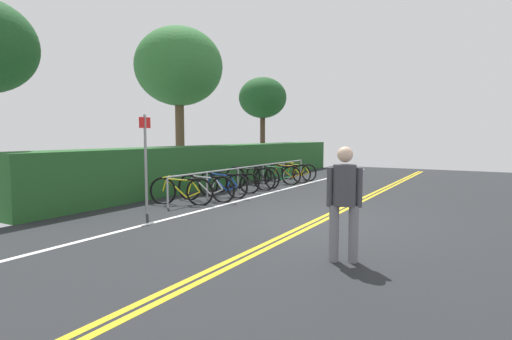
# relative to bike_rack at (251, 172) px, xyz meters

# --- Properties ---
(ground_plane) EXTENTS (29.94, 10.17, 0.05)m
(ground_plane) POSITION_rel_bike_rack_xyz_m (-3.34, -3.74, -0.63)
(ground_plane) COLOR #232628
(centre_line_yellow_inner) EXTENTS (26.95, 0.10, 0.00)m
(centre_line_yellow_inner) POSITION_rel_bike_rack_xyz_m (-3.34, -3.82, -0.60)
(centre_line_yellow_inner) COLOR gold
(centre_line_yellow_inner) RESTS_ON ground_plane
(centre_line_yellow_outer) EXTENTS (26.95, 0.10, 0.00)m
(centre_line_yellow_outer) POSITION_rel_bike_rack_xyz_m (-3.34, -3.66, -0.60)
(centre_line_yellow_outer) COLOR gold
(centre_line_yellow_outer) RESTS_ON ground_plane
(bike_lane_stripe_white) EXTENTS (26.95, 0.12, 0.00)m
(bike_lane_stripe_white) POSITION_rel_bike_rack_xyz_m (-3.34, -0.89, -0.60)
(bike_lane_stripe_white) COLOR white
(bike_lane_stripe_white) RESTS_ON ground_plane
(bike_rack) EXTENTS (7.98, 0.05, 0.79)m
(bike_rack) POSITION_rel_bike_rack_xyz_m (0.00, 0.00, 0.00)
(bike_rack) COLOR #9EA0A5
(bike_rack) RESTS_ON ground_plane
(bicycle_0) EXTENTS (0.67, 1.66, 0.76)m
(bicycle_0) POSITION_rel_bike_rack_xyz_m (-3.40, 0.06, -0.25)
(bicycle_0) COLOR black
(bicycle_0) RESTS_ON ground_plane
(bicycle_1) EXTENTS (0.46, 1.81, 0.76)m
(bicycle_1) POSITION_rel_bike_rack_xyz_m (-2.60, -0.12, -0.25)
(bicycle_1) COLOR black
(bicycle_1) RESTS_ON ground_plane
(bicycle_2) EXTENTS (0.46, 1.77, 0.75)m
(bicycle_2) POSITION_rel_bike_rack_xyz_m (-1.75, -0.08, -0.25)
(bicycle_2) COLOR black
(bicycle_2) RESTS_ON ground_plane
(bicycle_3) EXTENTS (0.57, 1.66, 0.68)m
(bicycle_3) POSITION_rel_bike_rack_xyz_m (-0.88, 0.11, -0.29)
(bicycle_3) COLOR black
(bicycle_3) RESTS_ON ground_plane
(bicycle_4) EXTENTS (0.46, 1.83, 0.79)m
(bicycle_4) POSITION_rel_bike_rack_xyz_m (0.02, 0.06, -0.23)
(bicycle_4) COLOR black
(bicycle_4) RESTS_ON ground_plane
(bicycle_5) EXTENTS (0.68, 1.67, 0.78)m
(bicycle_5) POSITION_rel_bike_rack_xyz_m (0.85, 0.06, -0.24)
(bicycle_5) COLOR black
(bicycle_5) RESTS_ON ground_plane
(bicycle_6) EXTENTS (0.60, 1.75, 0.74)m
(bicycle_6) POSITION_rel_bike_rack_xyz_m (1.77, -0.02, -0.26)
(bicycle_6) COLOR black
(bicycle_6) RESTS_ON ground_plane
(bicycle_7) EXTENTS (0.46, 1.78, 0.75)m
(bicycle_7) POSITION_rel_bike_rack_xyz_m (2.54, -0.12, -0.25)
(bicycle_7) COLOR black
(bicycle_7) RESTS_ON ground_plane
(bicycle_8) EXTENTS (0.46, 1.66, 0.71)m
(bicycle_8) POSITION_rel_bike_rack_xyz_m (3.50, -0.10, -0.27)
(bicycle_8) COLOR black
(bicycle_8) RESTS_ON ground_plane
(pedestrian) EXTENTS (0.32, 0.46, 1.63)m
(pedestrian) POSITION_rel_bike_rack_xyz_m (-5.90, -5.07, 0.33)
(pedestrian) COLOR slate
(pedestrian) RESTS_ON ground_plane
(sign_post_near) EXTENTS (0.36, 0.07, 2.25)m
(sign_post_near) POSITION_rel_bike_rack_xyz_m (-4.76, -0.10, 0.75)
(sign_post_near) COLOR gray
(sign_post_near) RESTS_ON ground_plane
(hedge_backdrop) EXTENTS (16.93, 1.30, 1.42)m
(hedge_backdrop) POSITION_rel_bike_rack_xyz_m (1.50, 1.97, 0.11)
(hedge_backdrop) COLOR #235626
(hedge_backdrop) RESTS_ON ground_plane
(tree_mid) EXTENTS (3.30, 3.30, 5.85)m
(tree_mid) POSITION_rel_bike_rack_xyz_m (0.64, 3.58, 3.75)
(tree_mid) COLOR brown
(tree_mid) RESTS_ON ground_plane
(tree_far_right) EXTENTS (2.48, 2.48, 4.80)m
(tree_far_right) POSITION_rel_bike_rack_xyz_m (7.27, 3.68, 3.11)
(tree_far_right) COLOR #473323
(tree_far_right) RESTS_ON ground_plane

